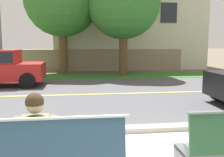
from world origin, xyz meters
TOP-DOWN VIEW (x-y plane):
  - ground_plane at (0.00, 8.00)m, footprint 140.00×140.00m
  - curb_edge at (0.00, 2.35)m, footprint 44.00×0.30m
  - street_asphalt at (0.00, 6.50)m, footprint 52.00×8.00m
  - road_centre_line at (0.00, 6.50)m, footprint 48.00×0.14m
  - far_verge_grass at (0.00, 11.84)m, footprint 48.00×2.80m
  - seated_person_olive at (-1.47, 0.41)m, footprint 0.52×0.68m
  - garden_wall at (-0.52, 14.50)m, footprint 13.00×0.36m
  - house_across_street at (2.76, 17.70)m, footprint 11.23×6.91m

SIDE VIEW (x-z plane):
  - ground_plane at x=0.00m, z-range 0.00..0.00m
  - street_asphalt at x=0.00m, z-range 0.00..0.01m
  - far_verge_grass at x=0.00m, z-range 0.00..0.02m
  - road_centre_line at x=0.00m, z-range 0.01..0.01m
  - curb_edge at x=0.00m, z-range 0.00..0.11m
  - seated_person_olive at x=-1.47m, z-range 0.05..1.30m
  - garden_wall at x=-0.52m, z-range 0.00..1.40m
  - house_across_street at x=2.76m, z-range 0.05..7.53m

